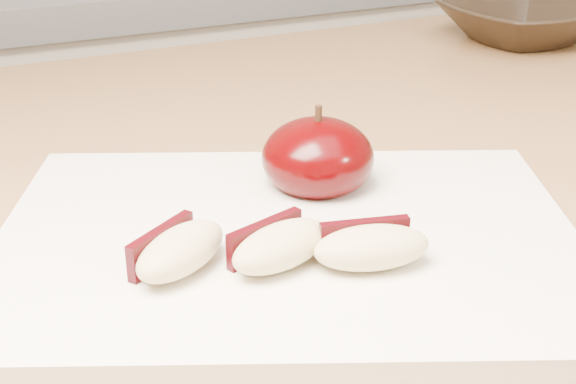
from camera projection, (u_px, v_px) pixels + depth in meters
name	position (u px, v px, depth m)	size (l,w,h in m)	color
back_cabinet	(103.00, 246.00, 1.35)	(2.40, 0.62, 0.94)	silver
cutting_board	(288.00, 242.00, 0.45)	(0.33, 0.24, 0.01)	silver
apple_half	(318.00, 158.00, 0.50)	(0.09, 0.09, 0.06)	#2D0001
apple_wedge_a	(179.00, 250.00, 0.41)	(0.07, 0.06, 0.02)	#CDB782
apple_wedge_b	(279.00, 245.00, 0.41)	(0.07, 0.05, 0.02)	#CDB782
apple_wedge_c	(371.00, 246.00, 0.41)	(0.07, 0.04, 0.02)	#CDB782
bowl	(523.00, 21.00, 0.88)	(0.17, 0.17, 0.04)	black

